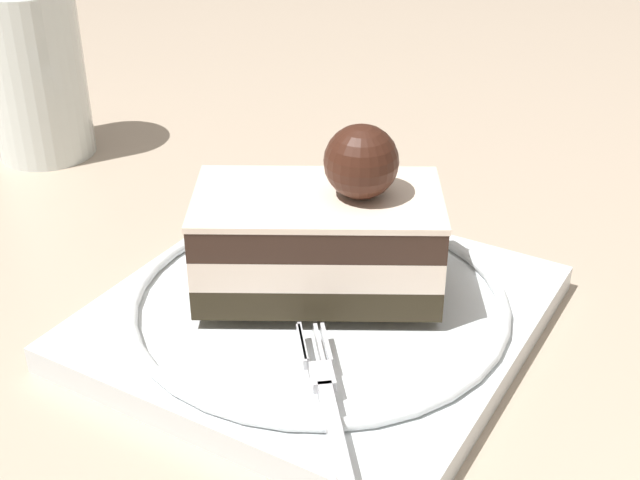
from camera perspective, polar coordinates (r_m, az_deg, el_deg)
The scene contains 5 objects.
ground_plane at distance 0.44m, azimuth 0.95°, elevation -6.06°, with size 2.40×2.40×0.00m, color tan.
dessert_plate at distance 0.44m, azimuth 0.00°, elevation -4.60°, with size 0.23×0.23×0.02m.
cake_slice at distance 0.42m, azimuth 0.13°, elevation 0.47°, with size 0.10×0.14×0.09m.
fork at distance 0.36m, azimuth 0.55°, elevation -10.77°, with size 0.11×0.06×0.00m.
drink_glass_near at distance 0.64m, azimuth -18.23°, elevation 9.73°, with size 0.07×0.07×0.12m.
Camera 1 is at (-0.34, -0.11, 0.26)m, focal length 48.24 mm.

